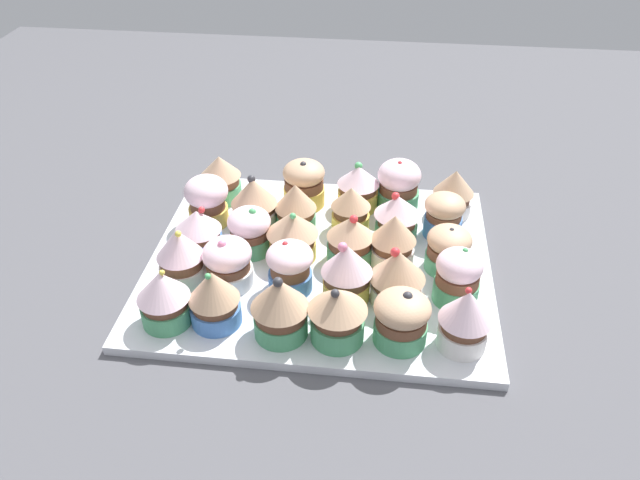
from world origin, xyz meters
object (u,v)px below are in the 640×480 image
(baking_tray, at_px, (320,262))
(cupcake_17, at_px, (458,276))
(cupcake_7, at_px, (351,208))
(cupcake_5, at_px, (444,215))
(cupcake_12, at_px, (393,242))
(cupcake_9, at_px, (254,202))
(cupcake_10, at_px, (207,200))
(cupcake_18, at_px, (397,276))
(cupcake_27, at_px, (214,297))
(cupcake_20, at_px, (290,266))
(cupcake_23, at_px, (465,318))
(cupcake_26, at_px, (280,306))
(cupcake_11, at_px, (448,250))
(cupcake_1, at_px, (399,184))
(cupcake_16, at_px, (199,229))
(cupcake_28, at_px, (163,297))
(cupcake_14, at_px, (292,234))
(cupcake_13, at_px, (350,239))
(cupcake_19, at_px, (347,271))
(cupcake_0, at_px, (454,192))
(cupcake_24, at_px, (401,318))
(cupcake_25, at_px, (338,313))
(cupcake_22, at_px, (180,256))
(cupcake_21, at_px, (228,262))
(cupcake_2, at_px, (358,187))
(cupcake_3, at_px, (304,183))
(cupcake_15, at_px, (250,230))
(cupcake_4, at_px, (221,177))
(cupcake_8, at_px, (296,207))

(baking_tray, xyz_separation_m, cupcake_17, (-0.17, 0.06, 0.04))
(cupcake_7, bearing_deg, cupcake_5, -179.16)
(cupcake_5, xyz_separation_m, cupcake_12, (0.07, 0.08, 0.01))
(cupcake_9, bearing_deg, cupcake_10, -0.57)
(cupcake_7, distance_m, cupcake_18, 0.16)
(cupcake_7, height_order, cupcake_27, cupcake_27)
(cupcake_20, height_order, cupcake_23, cupcake_23)
(cupcake_9, relative_size, cupcake_17, 1.09)
(cupcake_26, bearing_deg, cupcake_27, -7.76)
(cupcake_11, relative_size, cupcake_20, 0.92)
(cupcake_5, bearing_deg, cupcake_17, 94.43)
(cupcake_7, relative_size, cupcake_27, 0.88)
(cupcake_1, xyz_separation_m, cupcake_16, (0.26, 0.13, -0.01))
(cupcake_28, bearing_deg, cupcake_14, -132.67)
(cupcake_13, distance_m, cupcake_19, 0.07)
(cupcake_0, relative_size, cupcake_24, 1.03)
(cupcake_25, bearing_deg, cupcake_24, -175.98)
(cupcake_19, height_order, cupcake_22, same)
(cupcake_10, bearing_deg, cupcake_0, -169.55)
(cupcake_5, relative_size, cupcake_21, 0.92)
(cupcake_2, height_order, cupcake_11, cupcake_2)
(cupcake_3, relative_size, cupcake_18, 0.95)
(cupcake_17, bearing_deg, cupcake_3, -41.98)
(cupcake_9, distance_m, cupcake_20, 0.15)
(cupcake_12, bearing_deg, cupcake_28, 27.58)
(cupcake_15, bearing_deg, cupcake_20, 132.56)
(cupcake_20, distance_m, cupcake_23, 0.22)
(cupcake_19, relative_size, cupcake_26, 0.98)
(cupcake_4, relative_size, cupcake_11, 1.13)
(cupcake_15, bearing_deg, cupcake_3, -114.41)
(cupcake_14, height_order, cupcake_17, same)
(cupcake_11, xyz_separation_m, cupcake_13, (0.13, -0.01, 0.00))
(cupcake_13, relative_size, cupcake_23, 0.90)
(baking_tray, relative_size, cupcake_7, 6.65)
(cupcake_24, bearing_deg, baking_tray, -52.28)
(cupcake_0, bearing_deg, cupcake_2, -0.62)
(cupcake_14, bearing_deg, cupcake_9, -45.56)
(cupcake_2, bearing_deg, cupcake_0, 179.38)
(cupcake_12, distance_m, cupcake_21, 0.21)
(cupcake_25, relative_size, cupcake_27, 0.99)
(cupcake_3, distance_m, cupcake_19, 0.22)
(cupcake_17, bearing_deg, cupcake_9, -24.67)
(cupcake_8, xyz_separation_m, cupcake_15, (0.05, 0.06, -0.00))
(cupcake_1, bearing_deg, cupcake_13, 66.40)
(cupcake_21, relative_size, cupcake_24, 0.99)
(cupcake_7, bearing_deg, cupcake_17, 136.00)
(cupcake_4, relative_size, cupcake_16, 1.08)
(cupcake_5, relative_size, cupcake_18, 0.82)
(cupcake_24, bearing_deg, cupcake_7, -71.02)
(cupcake_2, distance_m, cupcake_20, 0.20)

